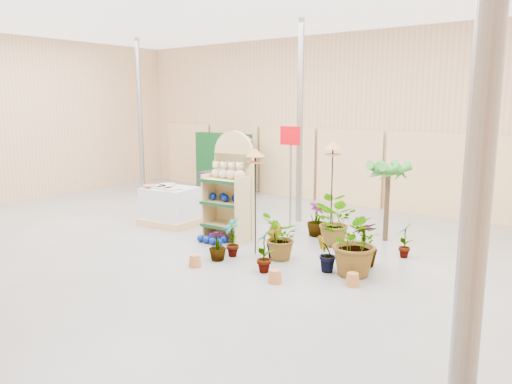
# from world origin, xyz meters

# --- Properties ---
(room) EXTENTS (15.20, 12.10, 4.70)m
(room) POSITION_xyz_m (0.00, 0.91, 2.21)
(room) COLOR slate
(room) RESTS_ON ground
(display_shelf) EXTENTS (0.95, 0.65, 2.16)m
(display_shelf) POSITION_xyz_m (-0.27, 1.42, 0.99)
(display_shelf) COLOR tan
(display_shelf) RESTS_ON ground
(teddy_bears) EXTENTS (0.80, 0.21, 0.34)m
(teddy_bears) POSITION_xyz_m (-0.24, 1.32, 1.37)
(teddy_bears) COLOR #C9B693
(teddy_bears) RESTS_ON display_shelf
(gazing_balls_shelf) EXTENTS (0.79, 0.27, 0.15)m
(gazing_balls_shelf) POSITION_xyz_m (-0.27, 1.28, 0.85)
(gazing_balls_shelf) COLOR navy
(gazing_balls_shelf) RESTS_ON display_shelf
(gazing_balls_floor) EXTENTS (0.63, 0.39, 0.15)m
(gazing_balls_floor) POSITION_xyz_m (-0.31, 0.93, 0.07)
(gazing_balls_floor) COLOR navy
(gazing_balls_floor) RESTS_ON ground
(pallet_stack) EXTENTS (1.29, 1.11, 0.88)m
(pallet_stack) POSITION_xyz_m (-2.11, 1.47, 0.42)
(pallet_stack) COLOR tan
(pallet_stack) RESTS_ON ground
(charcoal_planters) EXTENTS (0.80, 0.50, 1.00)m
(charcoal_planters) POSITION_xyz_m (-2.16, 3.07, 0.50)
(charcoal_planters) COLOR black
(charcoal_planters) RESTS_ON ground
(trellis_stock) EXTENTS (2.00, 0.30, 1.80)m
(trellis_stock) POSITION_xyz_m (-3.80, 5.20, 0.90)
(trellis_stock) COLOR #0A3C16
(trellis_stock) RESTS_ON ground
(offer_sign) EXTENTS (0.50, 0.08, 2.20)m
(offer_sign) POSITION_xyz_m (0.10, 2.98, 1.57)
(offer_sign) COLOR gray
(offer_sign) RESTS_ON ground
(bird_table_front) EXTENTS (0.34, 0.34, 1.91)m
(bird_table_front) POSITION_xyz_m (0.75, 0.89, 1.78)
(bird_table_front) COLOR black
(bird_table_front) RESTS_ON ground
(bird_table_right) EXTENTS (0.34, 0.34, 2.01)m
(bird_table_right) POSITION_xyz_m (1.65, 2.04, 1.87)
(bird_table_right) COLOR black
(bird_table_right) RESTS_ON ground
(bird_table_back) EXTENTS (0.34, 0.34, 1.80)m
(bird_table_back) POSITION_xyz_m (-2.55, 4.81, 1.66)
(bird_table_back) COLOR black
(bird_table_back) RESTS_ON ground
(palm) EXTENTS (0.70, 0.70, 1.69)m
(palm) POSITION_xyz_m (2.27, 3.16, 1.43)
(palm) COLOR #412F1E
(palm) RESTS_ON ground
(potted_plant_0) EXTENTS (0.46, 0.42, 0.72)m
(potted_plant_0) POSITION_xyz_m (0.52, 0.51, 0.36)
(potted_plant_0) COLOR #2B7F28
(potted_plant_0) RESTS_ON ground
(potted_plant_1) EXTENTS (0.44, 0.42, 0.62)m
(potted_plant_1) POSITION_xyz_m (1.19, 0.85, 0.31)
(potted_plant_1) COLOR #2B7F28
(potted_plant_1) RESTS_ON ground
(potted_plant_2) EXTENTS (0.89, 0.94, 0.82)m
(potted_plant_2) POSITION_xyz_m (1.33, 0.86, 0.41)
(potted_plant_2) COLOR #2B7F28
(potted_plant_2) RESTS_ON ground
(potted_plant_3) EXTENTS (0.57, 0.57, 0.76)m
(potted_plant_3) POSITION_xyz_m (2.63, 1.46, 0.38)
(potted_plant_3) COLOR #2B7F28
(potted_plant_3) RESTS_ON ground
(potted_plant_4) EXTENTS (0.27, 0.37, 0.65)m
(potted_plant_4) POSITION_xyz_m (2.98, 2.33, 0.33)
(potted_plant_4) COLOR #2B7F28
(potted_plant_4) RESTS_ON ground
(potted_plant_6) EXTENTS (0.88, 0.78, 0.93)m
(potted_plant_6) POSITION_xyz_m (1.57, 2.22, 0.47)
(potted_plant_6) COLOR #2B7F28
(potted_plant_6) RESTS_ON ground
(potted_plant_7) EXTENTS (0.42, 0.42, 0.54)m
(potted_plant_7) POSITION_xyz_m (0.48, 0.18, 0.27)
(potted_plant_7) COLOR #2B7F28
(potted_plant_7) RESTS_ON ground
(potted_plant_8) EXTENTS (0.39, 0.47, 0.76)m
(potted_plant_8) POSITION_xyz_m (1.48, 0.18, 0.38)
(potted_plant_8) COLOR #2B7F28
(potted_plant_8) RESTS_ON ground
(potted_plant_9) EXTENTS (0.36, 0.40, 0.61)m
(potted_plant_9) POSITION_xyz_m (2.27, 0.79, 0.30)
(potted_plant_9) COLOR #2B7F28
(potted_plant_9) RESTS_ON ground
(potted_plant_10) EXTENTS (1.24, 1.30, 1.13)m
(potted_plant_10) POSITION_xyz_m (2.69, 0.88, 0.57)
(potted_plant_10) COLOR #2B7F28
(potted_plant_10) RESTS_ON ground
(potted_plant_11) EXTENTS (0.45, 0.45, 0.69)m
(potted_plant_11) POSITION_xyz_m (1.00, 2.61, 0.35)
(potted_plant_11) COLOR #2B7F28
(potted_plant_11) RESTS_ON ground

